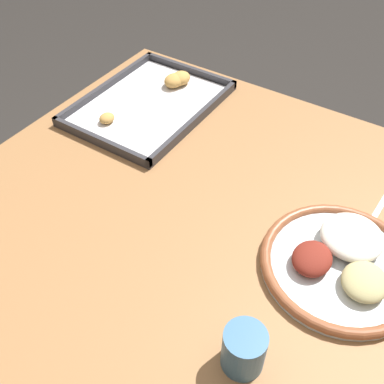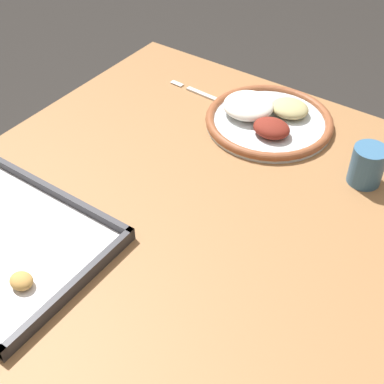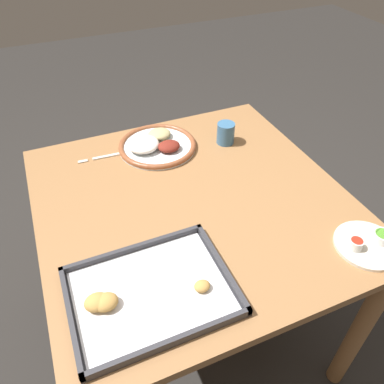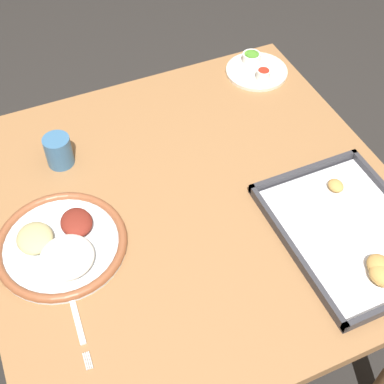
{
  "view_description": "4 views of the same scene",
  "coord_description": "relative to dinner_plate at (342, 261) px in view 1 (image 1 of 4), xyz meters",
  "views": [
    {
      "loc": [
        -0.54,
        -0.36,
        1.44
      ],
      "look_at": [
        0.0,
        0.0,
        0.78
      ],
      "focal_mm": 42.0,
      "sensor_mm": 36.0,
      "label": 1
    },
    {
      "loc": [
        -0.43,
        0.62,
        1.46
      ],
      "look_at": [
        0.0,
        0.0,
        0.78
      ],
      "focal_mm": 50.0,
      "sensor_mm": 36.0,
      "label": 2
    },
    {
      "loc": [
        0.35,
        0.82,
        1.56
      ],
      "look_at": [
        0.0,
        0.0,
        0.78
      ],
      "focal_mm": 35.0,
      "sensor_mm": 36.0,
      "label": 3
    },
    {
      "loc": [
        0.75,
        -0.33,
        1.74
      ],
      "look_at": [
        0.0,
        0.0,
        0.78
      ],
      "focal_mm": 50.0,
      "sensor_mm": 36.0,
      "label": 4
    }
  ],
  "objects": [
    {
      "name": "fork",
      "position": [
        0.17,
        -0.02,
        -0.01
      ],
      "size": [
        0.22,
        0.02,
        0.0
      ],
      "rotation": [
        0.0,
        0.0,
        -0.05
      ],
      "color": "silver",
      "rests_on": "dining_table"
    },
    {
      "name": "dinner_plate",
      "position": [
        0.0,
        0.0,
        0.0
      ],
      "size": [
        0.29,
        0.29,
        0.05
      ],
      "color": "silver",
      "rests_on": "dining_table"
    },
    {
      "name": "baking_tray",
      "position": [
        0.23,
        0.61,
        -0.01
      ],
      "size": [
        0.4,
        0.3,
        0.04
      ],
      "color": "#333338",
      "rests_on": "dining_table"
    },
    {
      "name": "dining_table",
      "position": [
        -0.01,
        0.32,
        -0.13
      ],
      "size": [
        0.97,
        0.98,
        0.75
      ],
      "color": "olive",
      "rests_on": "ground_plane"
    },
    {
      "name": "drinking_cup",
      "position": [
        -0.26,
        0.07,
        0.03
      ],
      "size": [
        0.07,
        0.07,
        0.08
      ],
      "color": "#38668E",
      "rests_on": "dining_table"
    },
    {
      "name": "ground_plane",
      "position": [
        -0.01,
        0.32,
        -0.77
      ],
      "size": [
        8.0,
        8.0,
        0.0
      ],
      "primitive_type": "plane",
      "color": "#282623"
    }
  ]
}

